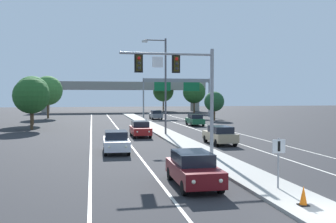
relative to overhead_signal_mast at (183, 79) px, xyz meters
The scene contains 24 objects.
ground_plane 14.27m from the overhead_signal_mast, 81.83° to the right, with size 260.00×260.00×0.00m, color #28282B.
median_island 7.39m from the overhead_signal_mast, 68.91° to the left, with size 2.40×110.00×0.15m, color #9E9B93.
lane_stripe_oncoming_center 13.31m from the overhead_signal_mast, 103.34° to the left, with size 0.14×100.00×0.01m, color silver.
lane_stripe_receding_center 14.58m from the overhead_signal_mast, 61.01° to the left, with size 0.14×100.00×0.01m, color silver.
edge_stripe_left 14.37m from the overhead_signal_mast, 117.24° to the left, with size 0.14×100.00×0.01m, color silver.
edge_stripe_right 16.33m from the overhead_signal_mast, 50.25° to the left, with size 0.14×100.00×0.01m, color silver.
overhead_signal_mast is the anchor object (origin of this frame).
median_sign_post 10.32m from the overhead_signal_mast, 78.21° to the right, with size 0.60×0.10×2.20m.
street_lamp_median 14.47m from the overhead_signal_mast, 84.57° to the left, with size 2.58×0.28×10.00m.
car_oncoming_darkred 9.01m from the overhead_signal_mast, 100.41° to the right, with size 1.84×4.48×1.58m.
car_oncoming_white 7.05m from the overhead_signal_mast, 141.74° to the left, with size 1.88×4.49×1.58m.
car_oncoming_red 14.36m from the overhead_signal_mast, 95.01° to the left, with size 1.83×4.47×1.58m.
car_receding_tan 9.07m from the overhead_signal_mast, 52.80° to the left, with size 1.85×4.48×1.58m.
car_receding_green 27.65m from the overhead_signal_mast, 72.88° to the left, with size 1.91×4.51×1.58m.
car_receding_grey 41.87m from the overhead_signal_mast, 82.99° to the left, with size 1.86×4.48×1.58m.
traffic_cone_median_nose 13.04m from the overhead_signal_mast, 82.34° to the right, with size 0.36×0.36×0.74m.
highway_sign_gantry 47.62m from the overhead_signal_mast, 77.77° to the left, with size 13.28×0.42×7.50m.
overpass_bridge 73.15m from the overhead_signal_mast, 88.52° to the left, with size 42.40×6.40×7.65m.
tree_far_left_a 35.65m from the overhead_signal_mast, 113.87° to the left, with size 4.84×4.84×7.01m.
tree_far_right_b 78.21m from the overhead_signal_mast, 80.30° to the left, with size 5.66×5.66×8.18m.
tree_far_left_c 27.45m from the overhead_signal_mast, 118.94° to the left, with size 4.40×4.40×6.37m.
tree_far_right_a 63.52m from the overhead_signal_mast, 73.99° to the left, with size 5.30×5.30×7.67m.
tree_far_right_c 38.66m from the overhead_signal_mast, 68.57° to the left, with size 3.36×3.36×4.86m.
tree_far_left_b 49.81m from the overhead_signal_mast, 106.28° to the left, with size 5.39×5.39×7.79m.
Camera 1 is at (-7.88, -11.39, 4.21)m, focal length 40.36 mm.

